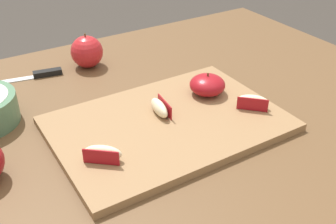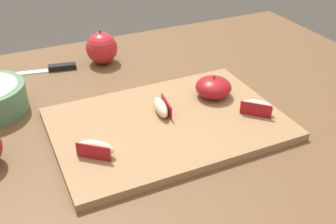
# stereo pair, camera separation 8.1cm
# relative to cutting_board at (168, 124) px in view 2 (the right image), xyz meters

# --- Properties ---
(dining_table) EXTENTS (1.15, 0.94, 0.75)m
(dining_table) POSITION_rel_cutting_board_xyz_m (0.07, 0.05, -0.11)
(dining_table) COLOR brown
(dining_table) RESTS_ON ground_plane
(cutting_board) EXTENTS (0.46, 0.31, 0.02)m
(cutting_board) POSITION_rel_cutting_board_xyz_m (0.00, 0.00, 0.00)
(cutting_board) COLOR olive
(cutting_board) RESTS_ON dining_table
(apple_half_skin_up) EXTENTS (0.08, 0.08, 0.05)m
(apple_half_skin_up) POSITION_rel_cutting_board_xyz_m (0.13, 0.05, 0.03)
(apple_half_skin_up) COLOR maroon
(apple_half_skin_up) RESTS_ON cutting_board
(apple_wedge_front) EXTENTS (0.07, 0.06, 0.03)m
(apple_wedge_front) POSITION_rel_cutting_board_xyz_m (-0.16, -0.05, 0.02)
(apple_wedge_front) COLOR beige
(apple_wedge_front) RESTS_ON cutting_board
(apple_wedge_middle) EXTENTS (0.03, 0.07, 0.03)m
(apple_wedge_middle) POSITION_rel_cutting_board_xyz_m (-0.00, 0.03, 0.02)
(apple_wedge_middle) COLOR beige
(apple_wedge_middle) RESTS_ON cutting_board
(apple_wedge_near_knife) EXTENTS (0.06, 0.06, 0.03)m
(apple_wedge_near_knife) POSITION_rel_cutting_board_xyz_m (0.18, -0.05, 0.02)
(apple_wedge_near_knife) COLOR beige
(apple_wedge_near_knife) RESTS_ON cutting_board
(paring_knife) EXTENTS (0.16, 0.05, 0.01)m
(paring_knife) POSITION_rel_cutting_board_xyz_m (-0.15, 0.36, -0.00)
(paring_knife) COLOR silver
(paring_knife) RESTS_ON dining_table
(whole_apple_crimson) EXTENTS (0.08, 0.08, 0.09)m
(whole_apple_crimson) POSITION_rel_cutting_board_xyz_m (-0.03, 0.35, 0.03)
(whole_apple_crimson) COLOR #B21E23
(whole_apple_crimson) RESTS_ON dining_table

